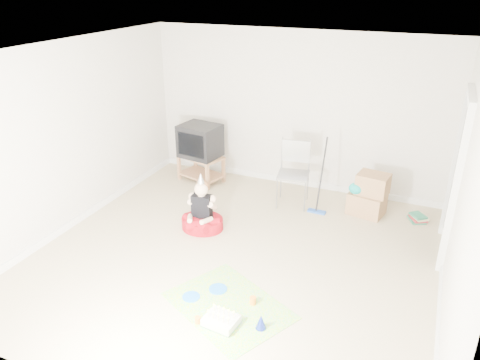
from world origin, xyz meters
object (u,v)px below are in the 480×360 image
at_px(tv_stand, 201,166).
at_px(crt_tv, 200,141).
at_px(seated_woman, 202,217).
at_px(folding_chair, 293,175).
at_px(cardboard_boxes, 369,195).
at_px(birthday_cake, 221,321).

distance_m(tv_stand, crt_tv, 0.47).
bearing_deg(seated_woman, folding_chair, 52.56).
relative_size(crt_tv, folding_chair, 0.62).
distance_m(cardboard_boxes, birthday_cake, 3.28).
height_order(crt_tv, cardboard_boxes, crt_tv).
relative_size(seated_woman, birthday_cake, 2.36).
distance_m(tv_stand, folding_chair, 1.79).
relative_size(folding_chair, birthday_cake, 2.84).
distance_m(tv_stand, seated_woman, 1.70).
relative_size(tv_stand, crt_tv, 1.32).
height_order(cardboard_boxes, seated_woman, seated_woman).
xyz_separation_m(crt_tv, folding_chair, (1.75, -0.25, -0.24)).
height_order(cardboard_boxes, birthday_cake, cardboard_boxes).
xyz_separation_m(folding_chair, cardboard_boxes, (1.15, 0.15, -0.19)).
bearing_deg(folding_chair, birthday_cake, -86.99).
bearing_deg(folding_chair, crt_tv, 171.79).
bearing_deg(cardboard_boxes, birthday_cake, -107.63).
bearing_deg(crt_tv, birthday_cake, -51.00).
bearing_deg(birthday_cake, folding_chair, 93.01).
bearing_deg(seated_woman, tv_stand, 118.00).
bearing_deg(birthday_cake, tv_stand, 120.63).
height_order(tv_stand, birthday_cake, tv_stand).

